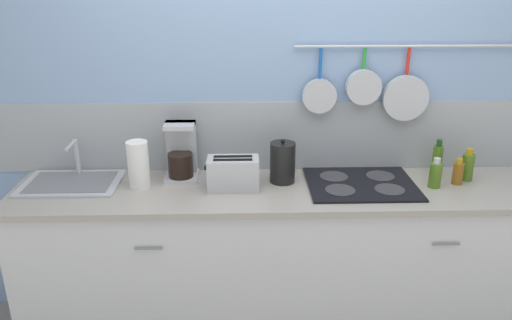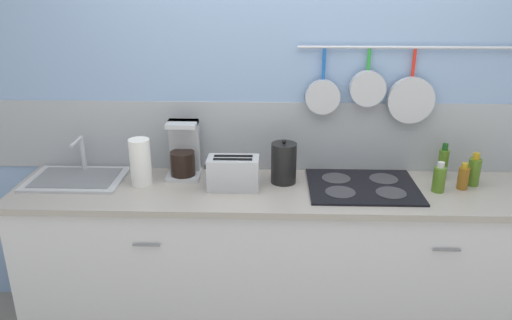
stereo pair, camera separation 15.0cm
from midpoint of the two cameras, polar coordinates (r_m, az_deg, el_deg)
wall_back at (r=2.90m, az=2.44°, el=5.85°), size 7.20×0.14×2.60m
cabinet_base at (r=2.93m, az=2.60°, el=-11.82°), size 3.00×0.56×0.88m
countertop at (r=2.71m, az=2.75°, el=-3.62°), size 3.04×0.58×0.03m
sink_basin at (r=2.96m, az=-21.68°, el=-2.30°), size 0.52×0.37×0.22m
paper_towel_roll at (r=2.77m, az=-14.81°, el=-0.53°), size 0.11×0.11×0.26m
coffee_maker at (r=2.85m, az=-10.04°, el=0.51°), size 0.19×0.19×0.32m
toaster at (r=2.67m, az=-4.24°, el=-1.57°), size 0.29×0.14×0.18m
kettle at (r=2.75m, az=1.49°, el=-0.29°), size 0.14×0.14×0.25m
cooktop at (r=2.79m, az=10.40°, el=-2.71°), size 0.59×0.47×0.01m
bottle_sesame_oil at (r=2.84m, az=18.39°, el=-1.57°), size 0.07×0.07×0.17m
bottle_dish_soap at (r=3.01m, az=18.67°, el=0.05°), size 0.06×0.06×0.21m
bottle_vinegar at (r=2.93m, az=20.74°, el=-1.39°), size 0.06×0.06×0.15m
bottle_hot_sauce at (r=3.00m, az=21.73°, el=-0.68°), size 0.07×0.07×0.18m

